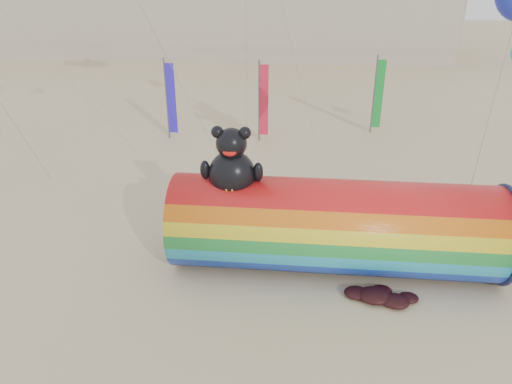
# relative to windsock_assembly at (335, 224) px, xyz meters

# --- Properties ---
(ground) EXTENTS (160.00, 160.00, 0.00)m
(ground) POSITION_rel_windsock_assembly_xyz_m (-3.64, -0.09, -1.89)
(ground) COLOR #CCB58C
(ground) RESTS_ON ground
(windsock_assembly) EXTENTS (12.36, 3.76, 5.70)m
(windsock_assembly) POSITION_rel_windsock_assembly_xyz_m (0.00, 0.00, 0.00)
(windsock_assembly) COLOR red
(windsock_assembly) RESTS_ON ground
(kite_handler) EXTENTS (0.68, 0.47, 1.81)m
(kite_handler) POSITION_rel_windsock_assembly_xyz_m (0.74, -0.27, -0.98)
(kite_handler) COLOR #4D4E53
(kite_handler) RESTS_ON ground
(fabric_bundle) EXTENTS (2.62, 1.35, 0.41)m
(fabric_bundle) POSITION_rel_windsock_assembly_xyz_m (1.60, -1.97, -1.72)
(fabric_bundle) COLOR #35090A
(fabric_bundle) RESTS_ON ground
(festival_banners) EXTENTS (13.94, 2.53, 5.20)m
(festival_banners) POSITION_rel_windsock_assembly_xyz_m (-3.50, 14.78, 0.75)
(festival_banners) COLOR #59595E
(festival_banners) RESTS_ON ground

